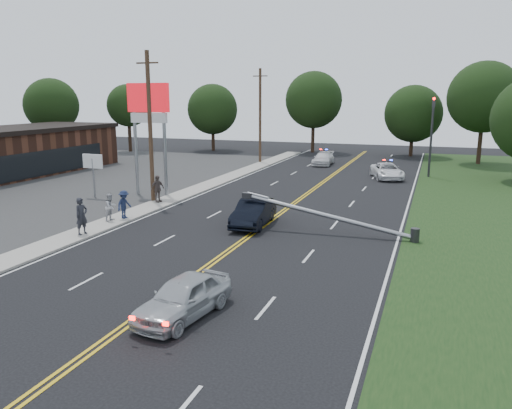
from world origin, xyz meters
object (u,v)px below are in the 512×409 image
at_px(utility_pole_far, 260,116).
at_px(small_sign, 93,165).
at_px(utility_pole_mid, 150,127).
at_px(fallen_streetlight, 337,218).
at_px(pylon_sign, 149,112).
at_px(bystander_b, 111,207).
at_px(waiting_sedan, 183,297).
at_px(emergency_a, 387,171).
at_px(emergency_b, 323,159).
at_px(bystander_d, 157,189).
at_px(crashed_sedan, 254,212).
at_px(bystander_c, 124,204).
at_px(bystander_a, 82,216).
at_px(traffic_signal, 432,130).

bearing_deg(utility_pole_far, small_sign, -102.31).
bearing_deg(utility_pole_mid, fallen_streetlight, -16.64).
xyz_separation_m(pylon_sign, bystander_b, (2.05, -7.77, -5.09)).
bearing_deg(waiting_sedan, emergency_a, 92.56).
height_order(fallen_streetlight, waiting_sedan, fallen_streetlight).
xyz_separation_m(small_sign, waiting_sedan, (15.40, -15.55, -1.65)).
xyz_separation_m(fallen_streetlight, bystander_b, (-12.63, -1.77, -0.01)).
distance_m(small_sign, emergency_a, 24.62).
xyz_separation_m(emergency_b, bystander_d, (-6.24, -23.17, 0.38)).
height_order(waiting_sedan, bystander_d, bystander_d).
bearing_deg(emergency_a, crashed_sedan, -123.58).
relative_size(small_sign, bystander_d, 1.70).
distance_m(small_sign, utility_pole_far, 22.68).
bearing_deg(bystander_c, emergency_b, -4.66).
bearing_deg(emergency_b, bystander_c, -103.53).
bearing_deg(utility_pole_mid, bystander_a, -82.65).
bearing_deg(traffic_signal, fallen_streetlight, -100.59).
height_order(crashed_sedan, emergency_b, crashed_sedan).
bearing_deg(bystander_c, small_sign, 56.60).
relative_size(small_sign, emergency_a, 0.64).
bearing_deg(small_sign, pylon_sign, 29.74).
xyz_separation_m(crashed_sedan, waiting_sedan, (1.95, -11.92, -0.06)).
relative_size(small_sign, bystander_b, 1.97).
height_order(pylon_sign, crashed_sedan, pylon_sign).
distance_m(traffic_signal, emergency_a, 5.42).
bearing_deg(bystander_b, emergency_a, -24.89).
distance_m(waiting_sedan, bystander_b, 13.88).
distance_m(crashed_sedan, bystander_c, 7.63).
xyz_separation_m(small_sign, bystander_c, (5.96, -5.04, -1.39)).
height_order(pylon_sign, emergency_a, pylon_sign).
bearing_deg(utility_pole_far, pylon_sign, -93.72).
xyz_separation_m(small_sign, bystander_d, (5.39, -0.38, -1.30)).
distance_m(utility_pole_far, emergency_a, 16.01).
bearing_deg(utility_pole_far, bystander_d, -88.49).
height_order(pylon_sign, small_sign, pylon_sign).
xyz_separation_m(small_sign, fallen_streetlight, (18.19, -4.00, -1.41)).
xyz_separation_m(utility_pole_far, bystander_c, (1.16, -27.04, -4.14)).
bearing_deg(bystander_d, small_sign, 106.90).
distance_m(crashed_sedan, emergency_a, 20.11).
xyz_separation_m(pylon_sign, bystander_d, (1.89, -2.38, -4.96)).
bearing_deg(pylon_sign, bystander_b, -75.19).
bearing_deg(bystander_c, crashed_sedan, -72.49).
relative_size(small_sign, emergency_b, 0.68).
xyz_separation_m(fallen_streetlight, crashed_sedan, (-4.74, 0.37, -0.17)).
xyz_separation_m(bystander_b, bystander_d, (-0.17, 5.39, 0.12)).
xyz_separation_m(pylon_sign, crashed_sedan, (9.95, -5.63, -5.25)).
height_order(waiting_sedan, emergency_a, waiting_sedan).
bearing_deg(small_sign, traffic_signal, 38.90).
height_order(small_sign, bystander_c, small_sign).
relative_size(crashed_sedan, waiting_sedan, 1.13).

